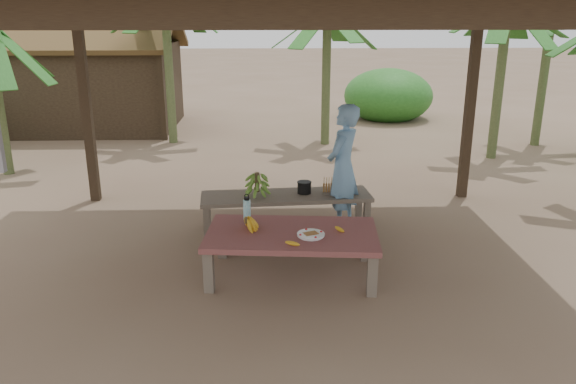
{
  "coord_description": "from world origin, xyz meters",
  "views": [
    {
      "loc": [
        -0.16,
        -5.86,
        2.71
      ],
      "look_at": [
        0.04,
        0.09,
        0.8
      ],
      "focal_mm": 35.0,
      "sensor_mm": 36.0,
      "label": 1
    }
  ],
  "objects_px": {
    "cooking_pot": "(304,188)",
    "plate": "(311,235)",
    "bench": "(286,199)",
    "water_flask": "(247,209)",
    "ripe_banana_bunch": "(246,223)",
    "woman": "(343,167)",
    "work_table": "(292,238)"
  },
  "relations": [
    {
      "from": "ripe_banana_bunch",
      "to": "woman",
      "type": "bearing_deg",
      "value": 47.97
    },
    {
      "from": "bench",
      "to": "woman",
      "type": "distance_m",
      "value": 0.84
    },
    {
      "from": "plate",
      "to": "cooking_pot",
      "type": "height_order",
      "value": "cooking_pot"
    },
    {
      "from": "woman",
      "to": "plate",
      "type": "bearing_deg",
      "value": 12.56
    },
    {
      "from": "cooking_pot",
      "to": "plate",
      "type": "bearing_deg",
      "value": -91.11
    },
    {
      "from": "bench",
      "to": "woman",
      "type": "height_order",
      "value": "woman"
    },
    {
      "from": "work_table",
      "to": "woman",
      "type": "xyz_separation_m",
      "value": [
        0.71,
        1.4,
        0.38
      ]
    },
    {
      "from": "bench",
      "to": "water_flask",
      "type": "relative_size",
      "value": 7.33
    },
    {
      "from": "work_table",
      "to": "plate",
      "type": "relative_size",
      "value": 6.53
    },
    {
      "from": "bench",
      "to": "cooking_pot",
      "type": "relative_size",
      "value": 12.63
    },
    {
      "from": "bench",
      "to": "water_flask",
      "type": "bearing_deg",
      "value": -118.74
    },
    {
      "from": "work_table",
      "to": "bench",
      "type": "bearing_deg",
      "value": 95.6
    },
    {
      "from": "ripe_banana_bunch",
      "to": "plate",
      "type": "xyz_separation_m",
      "value": [
        0.68,
        -0.21,
        -0.06
      ]
    },
    {
      "from": "ripe_banana_bunch",
      "to": "work_table",
      "type": "bearing_deg",
      "value": -8.94
    },
    {
      "from": "woman",
      "to": "cooking_pot",
      "type": "bearing_deg",
      "value": -67.84
    },
    {
      "from": "cooking_pot",
      "to": "bench",
      "type": "bearing_deg",
      "value": -166.93
    },
    {
      "from": "ripe_banana_bunch",
      "to": "water_flask",
      "type": "height_order",
      "value": "water_flask"
    },
    {
      "from": "work_table",
      "to": "ripe_banana_bunch",
      "type": "bearing_deg",
      "value": 175.94
    },
    {
      "from": "plate",
      "to": "water_flask",
      "type": "relative_size",
      "value": 0.94
    },
    {
      "from": "ripe_banana_bunch",
      "to": "water_flask",
      "type": "xyz_separation_m",
      "value": [
        -0.0,
        0.3,
        0.05
      ]
    },
    {
      "from": "ripe_banana_bunch",
      "to": "cooking_pot",
      "type": "bearing_deg",
      "value": 63.29
    },
    {
      "from": "water_flask",
      "to": "cooking_pot",
      "type": "height_order",
      "value": "water_flask"
    },
    {
      "from": "work_table",
      "to": "water_flask",
      "type": "relative_size",
      "value": 6.15
    },
    {
      "from": "cooking_pot",
      "to": "ripe_banana_bunch",
      "type": "bearing_deg",
      "value": -116.71
    },
    {
      "from": "ripe_banana_bunch",
      "to": "woman",
      "type": "relative_size",
      "value": 0.15
    },
    {
      "from": "cooking_pot",
      "to": "woman",
      "type": "bearing_deg",
      "value": -9.11
    },
    {
      "from": "work_table",
      "to": "plate",
      "type": "distance_m",
      "value": 0.25
    },
    {
      "from": "cooking_pot",
      "to": "woman",
      "type": "relative_size",
      "value": 0.11
    },
    {
      "from": "woman",
      "to": "work_table",
      "type": "bearing_deg",
      "value": 4.38
    },
    {
      "from": "bench",
      "to": "cooking_pot",
      "type": "bearing_deg",
      "value": 8.41
    },
    {
      "from": "water_flask",
      "to": "woman",
      "type": "distance_m",
      "value": 1.59
    },
    {
      "from": "bench",
      "to": "water_flask",
      "type": "height_order",
      "value": "water_flask"
    }
  ]
}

